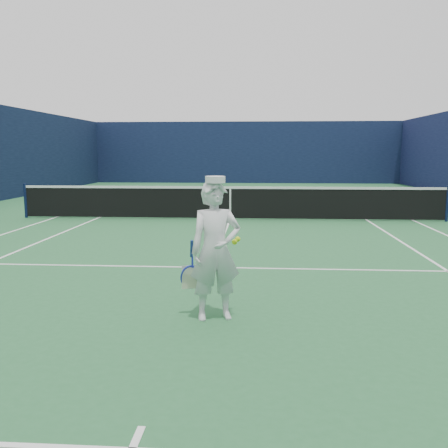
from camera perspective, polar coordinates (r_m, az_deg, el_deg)
ground at (r=15.16m, az=0.72°, el=0.52°), size 80.00×80.00×0.00m
court_markings at (r=15.16m, az=0.72°, el=0.54°), size 11.03×23.83×0.01m
windscreen_fence at (r=15.02m, az=0.73°, el=8.10°), size 20.12×36.12×4.00m
tennis_net at (r=15.10m, az=0.72°, el=2.61°), size 12.88×0.09×1.07m
tennis_player at (r=6.05m, az=-1.00°, el=-3.03°), size 0.83×0.56×1.75m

